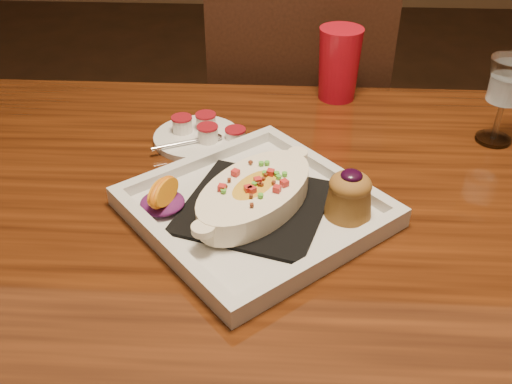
# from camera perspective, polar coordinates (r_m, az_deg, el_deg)

# --- Properties ---
(table) EXTENTS (1.50, 0.90, 0.75)m
(table) POSITION_cam_1_polar(r_m,az_deg,el_deg) (0.90, 4.20, -7.23)
(table) COLOR #60290D
(table) RESTS_ON floor
(chair_far) EXTENTS (0.42, 0.42, 0.93)m
(chair_far) POSITION_cam_1_polar(r_m,az_deg,el_deg) (1.50, 3.85, 4.90)
(chair_far) COLOR black
(chair_far) RESTS_ON floor
(plate) EXTENTS (0.44, 0.44, 0.08)m
(plate) POSITION_cam_1_polar(r_m,az_deg,el_deg) (0.82, 0.58, -0.94)
(plate) COLOR silver
(plate) RESTS_ON table
(goblet) EXTENTS (0.07, 0.07, 0.15)m
(goblet) POSITION_cam_1_polar(r_m,az_deg,el_deg) (1.06, 23.84, 9.72)
(goblet) COLOR silver
(goblet) RESTS_ON table
(saucer) EXTENTS (0.15, 0.15, 0.10)m
(saucer) POSITION_cam_1_polar(r_m,az_deg,el_deg) (1.02, -5.93, 5.72)
(saucer) COLOR silver
(saucer) RESTS_ON table
(creamer_loose) EXTENTS (0.04, 0.04, 0.03)m
(creamer_loose) POSITION_cam_1_polar(r_m,az_deg,el_deg) (1.00, -2.07, 5.61)
(creamer_loose) COLOR white
(creamer_loose) RESTS_ON table
(red_tumbler) EXTENTS (0.09, 0.09, 0.14)m
(red_tumbler) POSITION_cam_1_polar(r_m,az_deg,el_deg) (1.16, 8.29, 12.55)
(red_tumbler) COLOR red
(red_tumbler) RESTS_ON table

